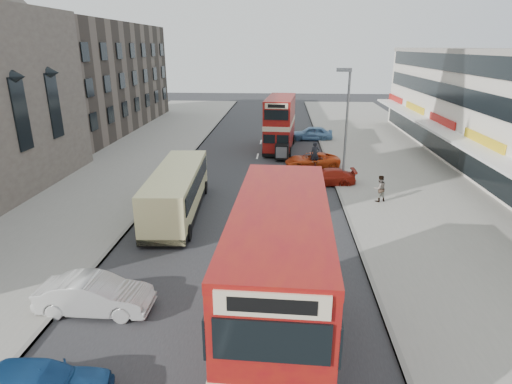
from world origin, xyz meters
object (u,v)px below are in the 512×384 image
at_px(bus_second, 280,123).
at_px(cyclist, 315,160).
at_px(bus_main, 280,292).
at_px(car_right_b, 312,160).
at_px(pedestrian_near, 380,188).
at_px(car_right_a, 327,177).
at_px(car_left_front, 95,295).
at_px(street_lamp, 346,119).
at_px(car_right_c, 312,133).
at_px(coach, 177,190).

distance_m(bus_second, cyclist, 7.82).
height_order(bus_main, car_right_b, bus_main).
bearing_deg(pedestrian_near, car_right_a, -72.65).
height_order(car_right_a, cyclist, cyclist).
relative_size(car_left_front, pedestrian_near, 2.46).
xyz_separation_m(bus_second, car_left_front, (-6.64, -26.76, -1.84)).
height_order(street_lamp, pedestrian_near, street_lamp).
xyz_separation_m(car_left_front, car_right_b, (9.37, 20.48, -0.08)).
relative_size(car_right_a, pedestrian_near, 2.35).
height_order(bus_main, car_right_c, bus_main).
height_order(street_lamp, bus_second, street_lamp).
relative_size(street_lamp, bus_second, 0.91).
bearing_deg(cyclist, car_right_b, 94.96).
bearing_deg(car_right_a, street_lamp, 87.77).
xyz_separation_m(street_lamp, pedestrian_near, (1.88, -3.64, -3.77)).
height_order(street_lamp, coach, street_lamp).
distance_m(bus_second, car_right_c, 5.90).
bearing_deg(car_left_front, bus_second, -13.37).
distance_m(street_lamp, coach, 12.54).
relative_size(coach, car_left_front, 2.29).
bearing_deg(street_lamp, bus_second, 112.89).
bearing_deg(bus_main, car_right_c, -93.32).
bearing_deg(car_right_b, cyclist, 2.54).
bearing_deg(coach, pedestrian_near, 8.21).
bearing_deg(car_right_c, car_right_a, 1.92).
relative_size(bus_second, car_right_a, 2.20).
bearing_deg(cyclist, car_right_c, 82.60).
bearing_deg(car_right_b, car_left_front, -32.03).
bearing_deg(bus_second, car_right_b, 118.10).
bearing_deg(pedestrian_near, street_lamp, -84.15).
relative_size(car_right_c, pedestrian_near, 2.54).
distance_m(car_left_front, car_right_b, 22.52).
distance_m(street_lamp, bus_main, 19.17).
bearing_deg(car_left_front, cyclist, -25.21).
bearing_deg(bus_second, cyclist, 116.70).
relative_size(bus_main, car_left_front, 2.24).
distance_m(car_right_a, cyclist, 3.75).
xyz_separation_m(bus_main, car_left_front, (-6.88, 2.56, -2.04)).
bearing_deg(car_left_front, street_lamp, -34.40).
relative_size(street_lamp, car_right_a, 2.00).
bearing_deg(car_right_c, bus_second, -35.15).
xyz_separation_m(coach, car_right_c, (9.21, 21.46, -0.75)).
xyz_separation_m(bus_main, car_right_c, (3.10, 33.85, -2.00)).
xyz_separation_m(bus_main, coach, (-6.10, 12.39, -1.25)).
bearing_deg(bus_second, coach, 75.55).
relative_size(bus_main, bus_second, 1.07).
bearing_deg(car_right_b, street_lamp, 14.64).
bearing_deg(street_lamp, car_right_b, 112.09).
xyz_separation_m(car_right_a, cyclist, (-0.63, 3.69, 0.26)).
relative_size(street_lamp, car_right_b, 1.83).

